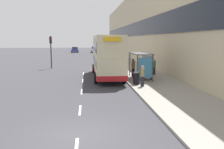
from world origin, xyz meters
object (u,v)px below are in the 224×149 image
object	(u,v)px
pedestrian_at_shelter	(143,76)
bus_shelter	(143,61)
car_0	(94,49)
pedestrian_3	(121,64)
car_1	(75,50)
pedestrian_4	(154,67)
pedestrian_2	(133,68)
traffic_light_far_kerb	(51,47)
pedestrian_1	(151,70)
litter_bin	(136,78)
double_decker_bus_near	(107,56)

from	to	relation	value
pedestrian_at_shelter	bus_shelter	bearing A→B (deg)	76.99
car_0	pedestrian_3	xyz separation A→B (m)	(1.75, -47.21, 0.15)
car_1	pedestrian_4	bearing A→B (deg)	102.14
car_0	pedestrian_2	distance (m)	51.26
pedestrian_4	pedestrian_2	bearing A→B (deg)	-150.55
car_1	car_0	bearing A→B (deg)	176.26
pedestrian_at_shelter	traffic_light_far_kerb	world-z (taller)	traffic_light_far_kerb
pedestrian_1	pedestrian_3	size ratio (longest dim) A/B	1.06
bus_shelter	pedestrian_3	world-z (taller)	bus_shelter
pedestrian_3	litter_bin	world-z (taller)	pedestrian_3
pedestrian_at_shelter	pedestrian_2	size ratio (longest dim) A/B	0.92
car_0	pedestrian_at_shelter	world-z (taller)	pedestrian_at_shelter
pedestrian_4	car_1	bearing A→B (deg)	102.14
double_decker_bus_near	pedestrian_2	world-z (taller)	double_decker_bus_near
bus_shelter	car_1	world-z (taller)	bus_shelter
pedestrian_at_shelter	traffic_light_far_kerb	xyz separation A→B (m)	(-9.29, 14.75, 1.96)
double_decker_bus_near	car_1	size ratio (longest dim) A/B	2.77
car_1	traffic_light_far_kerb	size ratio (longest dim) A/B	0.91
pedestrian_at_shelter	traffic_light_far_kerb	distance (m)	17.54
car_1	traffic_light_far_kerb	distance (m)	41.88
bus_shelter	double_decker_bus_near	world-z (taller)	double_decker_bus_near
car_1	litter_bin	distance (m)	56.22
pedestrian_1	double_decker_bus_near	bearing A→B (deg)	145.55
double_decker_bus_near	car_0	xyz separation A→B (m)	(0.17, 50.25, -1.39)
pedestrian_at_shelter	pedestrian_4	distance (m)	6.98
car_1	pedestrian_4	world-z (taller)	pedestrian_4
double_decker_bus_near	car_0	distance (m)	50.27
pedestrian_3	car_1	bearing A→B (deg)	99.03
pedestrian_4	pedestrian_3	bearing A→B (deg)	141.74
bus_shelter	pedestrian_2	bearing A→B (deg)	121.95
traffic_light_far_kerb	litter_bin	bearing A→B (deg)	-57.18
bus_shelter	pedestrian_4	world-z (taller)	bus_shelter
bus_shelter	pedestrian_1	distance (m)	1.21
pedestrian_3	pedestrian_1	bearing A→B (deg)	-70.30
pedestrian_1	traffic_light_far_kerb	world-z (taller)	traffic_light_far_kerb
bus_shelter	traffic_light_far_kerb	size ratio (longest dim) A/B	0.96
pedestrian_at_shelter	pedestrian_3	xyz separation A→B (m)	(-0.49, 8.97, 0.03)
litter_bin	pedestrian_4	bearing A→B (deg)	61.14
pedestrian_3	litter_bin	xyz separation A→B (m)	(0.15, -8.10, -0.37)
pedestrian_1	pedestrian_4	world-z (taller)	pedestrian_1
double_decker_bus_near	car_0	size ratio (longest dim) A/B	2.59
traffic_light_far_kerb	pedestrian_1	bearing A→B (deg)	-46.77
car_1	pedestrian_2	size ratio (longest dim) A/B	2.16
car_0	pedestrian_2	xyz separation A→B (m)	(2.40, -51.20, 0.20)
car_0	litter_bin	size ratio (longest dim) A/B	4.08
pedestrian_4	traffic_light_far_kerb	xyz separation A→B (m)	(-12.01, 8.32, 1.95)
car_1	traffic_light_far_kerb	xyz separation A→B (m)	(-1.23, -41.81, 2.14)
double_decker_bus_near	pedestrian_1	bearing A→B (deg)	-34.45
car_1	pedestrian_1	distance (m)	54.23
pedestrian_1	pedestrian_3	world-z (taller)	pedestrian_1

